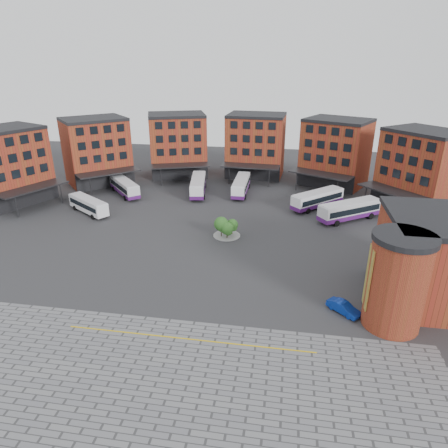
# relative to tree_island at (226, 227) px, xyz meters

# --- Properties ---
(ground) EXTENTS (160.00, 160.00, 0.00)m
(ground) POSITION_rel_tree_island_xyz_m (-1.95, -11.54, -1.77)
(ground) COLOR #28282B
(ground) RESTS_ON ground
(paving_zone) EXTENTS (50.00, 22.00, 0.02)m
(paving_zone) POSITION_rel_tree_island_xyz_m (0.05, -33.54, -1.76)
(paving_zone) COLOR slate
(paving_zone) RESTS_ON ground
(yellow_line) EXTENTS (26.00, 0.15, 0.02)m
(yellow_line) POSITION_rel_tree_island_xyz_m (0.05, -25.54, -1.74)
(yellow_line) COLOR gold
(yellow_line) RESTS_ON paving_zone
(main_building) EXTENTS (94.14, 42.48, 14.60)m
(main_building) POSITION_rel_tree_island_xyz_m (-6.72, 26.71, 5.46)
(main_building) COLOR brown
(main_building) RESTS_ON ground
(east_building) EXTENTS (17.40, 15.40, 10.60)m
(east_building) POSITION_rel_tree_island_xyz_m (26.75, -14.60, 3.52)
(east_building) COLOR brown
(east_building) RESTS_ON ground
(tree_island) EXTENTS (4.40, 4.40, 3.44)m
(tree_island) POSITION_rel_tree_island_xyz_m (0.00, 0.00, 0.00)
(tree_island) COLOR gray
(tree_island) RESTS_ON ground
(bus_a) EXTENTS (9.75, 7.72, 2.89)m
(bus_a) POSITION_rel_tree_island_xyz_m (-26.73, 6.47, -0.05)
(bus_a) COLOR white
(bus_a) RESTS_ON ground
(bus_b) EXTENTS (9.46, 10.23, 3.20)m
(bus_b) POSITION_rel_tree_island_xyz_m (-24.29, 17.72, -0.04)
(bus_b) COLOR silver
(bus_b) RESTS_ON ground
(bus_c) EXTENTS (4.73, 12.34, 3.40)m
(bus_c) POSITION_rel_tree_island_xyz_m (-9.23, 20.89, 0.07)
(bus_c) COLOR white
(bus_c) RESTS_ON ground
(bus_d) EXTENTS (2.98, 11.62, 3.27)m
(bus_d) POSITION_rel_tree_island_xyz_m (-0.30, 22.36, 0.00)
(bus_d) COLOR white
(bus_d) RESTS_ON ground
(bus_e) EXTENTS (10.28, 10.02, 3.29)m
(bus_e) POSITION_rel_tree_island_xyz_m (15.16, 16.11, 0.02)
(bus_e) COLOR white
(bus_e) RESTS_ON ground
(bus_f) EXTENTS (11.60, 9.27, 3.43)m
(bus_f) POSITION_rel_tree_island_xyz_m (20.44, 10.65, 0.09)
(bus_f) COLOR silver
(bus_f) RESTS_ON ground
(blue_car) EXTENTS (3.84, 3.68, 1.30)m
(blue_car) POSITION_rel_tree_island_xyz_m (16.33, -18.19, -1.12)
(blue_car) COLOR #0B2C97
(blue_car) RESTS_ON ground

